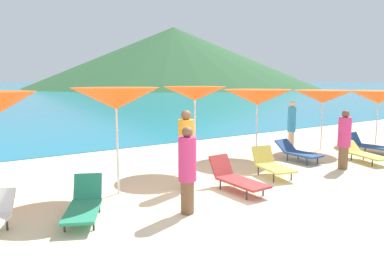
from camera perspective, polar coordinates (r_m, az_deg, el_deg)
ground_plane at (r=16.11m, az=-17.52°, el=-1.95°), size 50.00×100.00×0.30m
headland_hill at (r=111.23m, az=-2.95°, el=11.15°), size 86.34×86.34×18.26m
umbrella_3 at (r=7.68m, az=-12.04°, el=4.62°), size 1.91×1.91×2.29m
umbrella_4 at (r=9.67m, az=0.46°, el=5.49°), size 1.79×1.79×2.27m
umbrella_5 at (r=11.49m, az=10.40°, el=4.85°), size 2.31×2.31×2.15m
umbrella_6 at (r=13.27m, az=20.20°, el=4.72°), size 2.01×2.01×2.09m
umbrella_7 at (r=15.37m, az=27.66°, el=4.38°), size 2.39×2.39×2.04m
lounge_chair_0 at (r=6.76m, az=-16.85°, el=-11.48°), size 1.08×1.49×0.67m
lounge_chair_2 at (r=9.37m, az=12.59°, el=-5.65°), size 0.85×1.36×0.71m
lounge_chair_5 at (r=13.42m, az=26.78°, el=-2.47°), size 0.74×1.59×0.65m
lounge_chair_7 at (r=11.96m, az=25.73°, el=-3.66°), size 0.94×1.66×0.53m
lounge_chair_8 at (r=8.06m, az=7.06°, el=-7.85°), size 0.59×1.51×0.71m
lounge_chair_10 at (r=11.32m, az=16.53°, el=-3.62°), size 0.61×1.45×0.58m
beachgoer_0 at (r=10.66m, az=23.15°, el=-1.53°), size 0.34×0.34×1.63m
beachgoer_2 at (r=6.55m, az=-0.75°, el=-6.44°), size 0.33×0.33×1.62m
beachgoer_3 at (r=12.88m, az=15.63°, el=0.63°), size 0.28×0.28×1.72m
beachgoer_4 at (r=7.94m, az=-0.93°, el=-3.20°), size 0.35×0.35×1.80m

